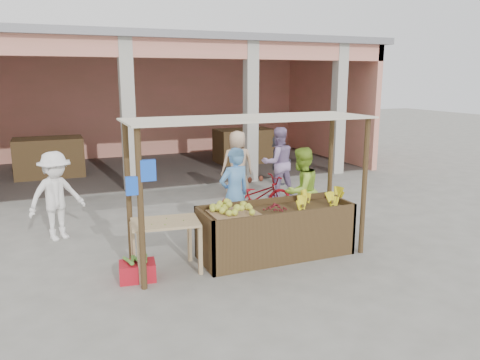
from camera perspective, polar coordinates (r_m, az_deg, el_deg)
name	(u,v)px	position (r m, az deg, el deg)	size (l,w,h in m)	color
ground	(249,259)	(8.02, 1.06, -9.64)	(60.00, 60.00, 0.00)	slate
market_building	(143,87)	(16.03, -11.74, 11.07)	(14.40, 6.40, 4.20)	#EA8A7A
fruit_stall	(275,233)	(8.08, 4.35, -6.48)	(2.60, 0.95, 0.80)	#4C361E
stall_awning	(247,143)	(7.55, 0.84, 4.54)	(4.09, 1.35, 2.39)	#4C361E
banana_heap	(318,200)	(8.33, 9.44, -2.47)	(1.04, 0.57, 0.19)	yellow
melon_tray	(234,211)	(7.60, -0.75, -3.75)	(0.76, 0.66, 0.20)	#93704C
berry_heap	(274,207)	(7.92, 4.21, -3.31)	(0.43, 0.35, 0.14)	maroon
side_table	(166,230)	(7.39, -9.07, -6.03)	(1.11, 0.81, 0.83)	tan
papaya_pile	(165,216)	(7.32, -9.13, -4.31)	(0.64, 0.37, 0.18)	#549A32
red_crate	(137,271)	(7.38, -12.39, -10.80)	(0.54, 0.39, 0.28)	red
plantain_bundle	(137,260)	(7.31, -12.46, -9.49)	(0.43, 0.30, 0.09)	#528C33
produce_sacks	(254,170)	(13.73, 1.74, 1.18)	(0.87, 0.82, 0.66)	maroon
vendor_blue	(235,191)	(8.71, -0.67, -1.35)	(0.70, 0.52, 1.87)	#5FA1E6
vendor_green	(301,189)	(9.13, 7.44, -1.06)	(0.86, 0.50, 1.80)	#A9D83C
motorcycle	(256,196)	(10.22, 1.99, -1.99)	(1.79, 0.62, 0.94)	maroon
shopper_a	(56,193)	(9.38, -21.53, -1.43)	(1.16, 0.58, 1.81)	white
shopper_c	(237,160)	(11.92, -0.32, 2.43)	(0.91, 0.59, 1.88)	tan
shopper_d	(279,158)	(13.44, 4.73, 2.70)	(1.38, 0.57, 1.50)	#494955
shopper_f	(278,159)	(11.85, 4.66, 2.53)	(0.96, 0.55, 1.96)	#9279A6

